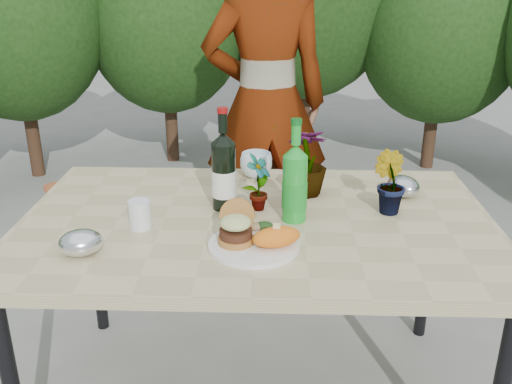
{
  "coord_description": "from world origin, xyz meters",
  "views": [
    {
      "loc": [
        0.06,
        -1.75,
        1.56
      ],
      "look_at": [
        0.0,
        -0.08,
        0.88
      ],
      "focal_mm": 40.0,
      "sensor_mm": 36.0,
      "label": 1
    }
  ],
  "objects_px": {
    "wine_bottle": "(224,173)",
    "dinner_plate": "(254,245)",
    "patio_table": "(257,234)",
    "person": "(266,104)"
  },
  "relations": [
    {
      "from": "dinner_plate",
      "to": "wine_bottle",
      "type": "xyz_separation_m",
      "value": [
        -0.12,
        0.3,
        0.13
      ]
    },
    {
      "from": "patio_table",
      "to": "wine_bottle",
      "type": "xyz_separation_m",
      "value": [
        -0.12,
        0.09,
        0.19
      ]
    },
    {
      "from": "patio_table",
      "to": "wine_bottle",
      "type": "relative_size",
      "value": 4.44
    },
    {
      "from": "patio_table",
      "to": "person",
      "type": "distance_m",
      "value": 1.12
    },
    {
      "from": "wine_bottle",
      "to": "dinner_plate",
      "type": "bearing_deg",
      "value": -78.71
    },
    {
      "from": "patio_table",
      "to": "dinner_plate",
      "type": "height_order",
      "value": "dinner_plate"
    },
    {
      "from": "wine_bottle",
      "to": "person",
      "type": "xyz_separation_m",
      "value": [
        0.13,
        1.01,
        0.0
      ]
    },
    {
      "from": "dinner_plate",
      "to": "person",
      "type": "bearing_deg",
      "value": 89.49
    },
    {
      "from": "person",
      "to": "patio_table",
      "type": "bearing_deg",
      "value": 81.27
    },
    {
      "from": "dinner_plate",
      "to": "wine_bottle",
      "type": "height_order",
      "value": "wine_bottle"
    }
  ]
}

